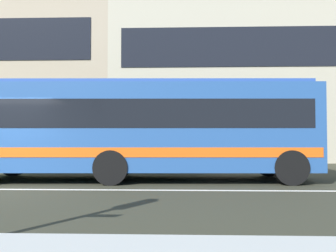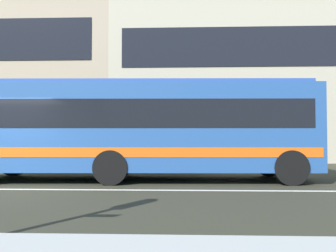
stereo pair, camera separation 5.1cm
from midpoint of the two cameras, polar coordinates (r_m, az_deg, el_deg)
name	(u,v)px [view 1 (the left image)]	position (r m, az deg, el deg)	size (l,w,h in m)	color
apartment_block_right	(260,77)	(24.44, 14.37, 7.53)	(18.23, 9.52, 10.61)	#B5AC92
transit_bus	(138,127)	(11.45, -4.97, -0.12)	(11.06, 2.96, 3.09)	#275090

